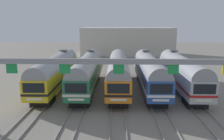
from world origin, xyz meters
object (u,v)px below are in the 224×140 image
object	(u,v)px
commuter_train_orange	(118,71)
commuter_train_stainless	(181,71)
commuter_train_yellow	(56,71)
commuter_train_blue	(150,71)
catenary_gantry	(119,73)
commuter_train_green	(87,71)

from	to	relation	value
commuter_train_orange	commuter_train_stainless	xyz separation A→B (m)	(8.78, 0.00, 0.00)
commuter_train_yellow	commuter_train_stainless	size ratio (longest dim) A/B	1.00
commuter_train_blue	commuter_train_yellow	bearing A→B (deg)	180.00
catenary_gantry	commuter_train_stainless	bearing A→B (deg)	56.97
commuter_train_blue	commuter_train_stainless	distance (m)	4.39
commuter_train_orange	commuter_train_blue	distance (m)	4.39
commuter_train_orange	commuter_train_blue	xyz separation A→B (m)	(4.39, 0.00, 0.00)
commuter_train_yellow	commuter_train_green	world-z (taller)	same
commuter_train_blue	catenary_gantry	size ratio (longest dim) A/B	0.79
commuter_train_blue	catenary_gantry	bearing A→B (deg)	-108.01
commuter_train_blue	commuter_train_stainless	world-z (taller)	same
commuter_train_orange	catenary_gantry	xyz separation A→B (m)	(0.00, -13.49, 2.59)
commuter_train_green	commuter_train_orange	xyz separation A→B (m)	(4.39, -0.00, -0.00)
commuter_train_yellow	commuter_train_blue	distance (m)	13.16
commuter_train_green	catenary_gantry	world-z (taller)	catenary_gantry
commuter_train_green	commuter_train_orange	distance (m)	4.39
commuter_train_green	commuter_train_orange	size ratio (longest dim) A/B	1.00
catenary_gantry	commuter_train_green	bearing A→B (deg)	108.01
commuter_train_yellow	commuter_train_blue	bearing A→B (deg)	0.00
commuter_train_stainless	catenary_gantry	size ratio (longest dim) A/B	0.79
commuter_train_blue	catenary_gantry	world-z (taller)	catenary_gantry
commuter_train_yellow	catenary_gantry	bearing A→B (deg)	-56.97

